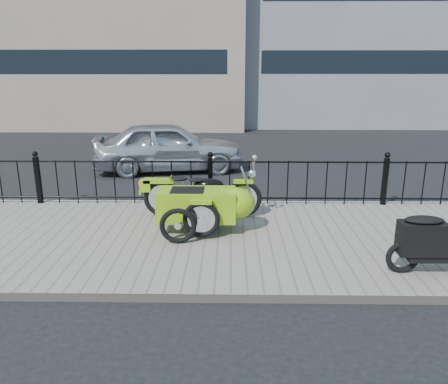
{
  "coord_description": "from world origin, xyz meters",
  "views": [
    {
      "loc": [
        0.41,
        -7.2,
        2.82
      ],
      "look_at": [
        0.3,
        -0.1,
        0.77
      ],
      "focal_mm": 35.0,
      "sensor_mm": 36.0,
      "label": 1
    }
  ],
  "objects_px": {
    "spare_tire": "(178,226)",
    "motorcycle_sidecar": "(208,202)",
    "scooter": "(442,242)",
    "sedan_car": "(169,146)"
  },
  "relations": [
    {
      "from": "scooter",
      "to": "motorcycle_sidecar",
      "type": "bearing_deg",
      "value": 152.68
    },
    {
      "from": "scooter",
      "to": "sedan_car",
      "type": "relative_size",
      "value": 0.42
    },
    {
      "from": "motorcycle_sidecar",
      "to": "spare_tire",
      "type": "distance_m",
      "value": 0.83
    },
    {
      "from": "spare_tire",
      "to": "motorcycle_sidecar",
      "type": "bearing_deg",
      "value": 57.66
    },
    {
      "from": "scooter",
      "to": "spare_tire",
      "type": "xyz_separation_m",
      "value": [
        -3.65,
        0.97,
        -0.15
      ]
    },
    {
      "from": "scooter",
      "to": "spare_tire",
      "type": "bearing_deg",
      "value": 165.08
    },
    {
      "from": "motorcycle_sidecar",
      "to": "scooter",
      "type": "height_order",
      "value": "scooter"
    },
    {
      "from": "scooter",
      "to": "sedan_car",
      "type": "height_order",
      "value": "sedan_car"
    },
    {
      "from": "spare_tire",
      "to": "sedan_car",
      "type": "distance_m",
      "value": 5.59
    },
    {
      "from": "motorcycle_sidecar",
      "to": "sedan_car",
      "type": "xyz_separation_m",
      "value": [
        -1.33,
        4.83,
        0.1
      ]
    }
  ]
}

